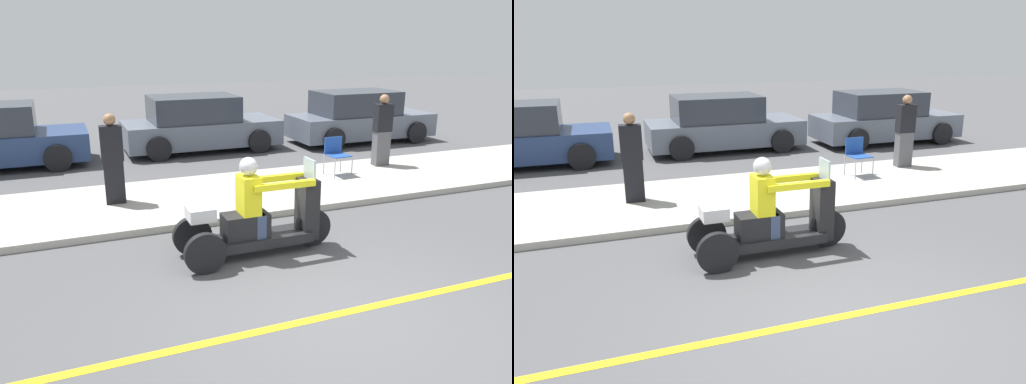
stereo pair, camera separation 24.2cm
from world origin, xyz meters
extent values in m
plane|color=#4C4C4F|center=(0.00, 0.00, 0.00)|extent=(60.00, 60.00, 0.00)
cube|color=gold|center=(-0.30, 0.00, 0.00)|extent=(24.00, 0.12, 0.01)
cube|color=#B2ADA3|center=(0.00, 4.60, 0.06)|extent=(28.00, 2.80, 0.12)
cylinder|color=black|center=(0.62, 1.89, 0.29)|extent=(0.57, 0.10, 0.57)
cylinder|color=black|center=(-1.15, 1.56, 0.29)|extent=(0.57, 0.10, 0.57)
cylinder|color=black|center=(-1.15, 2.23, 0.29)|extent=(0.57, 0.10, 0.57)
cube|color=black|center=(-0.30, 1.89, 0.23)|extent=(1.63, 0.47, 0.14)
cube|color=black|center=(-0.46, 1.89, 0.47)|extent=(0.65, 0.37, 0.35)
cube|color=black|center=(0.52, 1.89, 0.61)|extent=(0.24, 0.37, 0.90)
cube|color=silver|center=(0.54, 1.89, 1.20)|extent=(0.03, 0.34, 0.30)
cube|color=silver|center=(-1.11, 1.89, 0.74)|extent=(0.36, 0.37, 0.18)
cube|color=yellow|center=(-0.41, 1.89, 0.92)|extent=(0.26, 0.38, 0.55)
sphere|color=silver|center=(-0.41, 1.89, 1.33)|extent=(0.26, 0.26, 0.26)
cube|color=#38476B|center=(-0.28, 1.77, 0.47)|extent=(0.14, 0.14, 0.35)
cube|color=#38476B|center=(-0.28, 2.01, 0.47)|extent=(0.14, 0.14, 0.35)
cube|color=yellow|center=(0.05, 1.69, 1.06)|extent=(0.93, 0.09, 0.09)
cube|color=yellow|center=(0.05, 2.09, 1.06)|extent=(0.93, 0.09, 0.09)
cube|color=#515156|center=(4.25, 5.35, 0.52)|extent=(0.37, 0.26, 0.81)
cube|color=black|center=(4.25, 5.35, 1.25)|extent=(0.41, 0.26, 0.64)
sphere|color=#9E704C|center=(4.25, 5.35, 1.68)|extent=(0.22, 0.22, 0.22)
cube|color=black|center=(-1.94, 4.73, 0.52)|extent=(0.36, 0.26, 0.79)
cube|color=black|center=(-1.94, 4.73, 1.23)|extent=(0.40, 0.26, 0.63)
sphere|color=#9E704C|center=(-1.94, 4.73, 1.65)|extent=(0.21, 0.21, 0.21)
cylinder|color=#A5A8AD|center=(2.62, 4.67, 0.34)|extent=(0.02, 0.02, 0.44)
cylinder|color=#A5A8AD|center=(3.06, 4.69, 0.34)|extent=(0.02, 0.02, 0.44)
cylinder|color=#A5A8AD|center=(2.59, 5.11, 0.34)|extent=(0.02, 0.02, 0.44)
cylinder|color=#A5A8AD|center=(3.03, 5.13, 0.34)|extent=(0.02, 0.02, 0.44)
cube|color=#1E479E|center=(2.83, 4.90, 0.57)|extent=(0.46, 0.46, 0.02)
cube|color=#1E479E|center=(2.81, 5.12, 0.75)|extent=(0.44, 0.05, 0.38)
cylinder|color=black|center=(-2.89, 8.02, 0.32)|extent=(0.64, 0.22, 0.64)
cylinder|color=black|center=(-2.89, 9.80, 0.32)|extent=(0.64, 0.22, 0.64)
cube|color=slate|center=(5.72, 8.51, 0.51)|extent=(4.31, 1.72, 0.66)
cube|color=#2D333D|center=(5.50, 8.51, 1.18)|extent=(2.37, 1.55, 0.69)
cylinder|color=black|center=(7.12, 7.65, 0.32)|extent=(0.64, 0.22, 0.64)
cylinder|color=black|center=(7.12, 9.37, 0.32)|extent=(0.64, 0.22, 0.64)
cylinder|color=black|center=(4.32, 7.65, 0.32)|extent=(0.64, 0.22, 0.64)
cylinder|color=black|center=(4.32, 9.37, 0.32)|extent=(0.64, 0.22, 0.64)
cube|color=slate|center=(0.89, 9.07, 0.51)|extent=(4.24, 1.81, 0.66)
cube|color=#2D333D|center=(0.68, 9.07, 1.18)|extent=(2.33, 1.63, 0.68)
cylinder|color=black|center=(2.27, 8.16, 0.32)|extent=(0.64, 0.22, 0.64)
cylinder|color=black|center=(2.27, 9.98, 0.32)|extent=(0.64, 0.22, 0.64)
cylinder|color=black|center=(-0.48, 8.16, 0.32)|extent=(0.64, 0.22, 0.64)
cylinder|color=black|center=(-0.48, 9.98, 0.32)|extent=(0.64, 0.22, 0.64)
camera|label=1|loc=(-2.75, -4.33, 3.01)|focal=35.00mm
camera|label=2|loc=(-2.52, -4.41, 3.01)|focal=35.00mm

